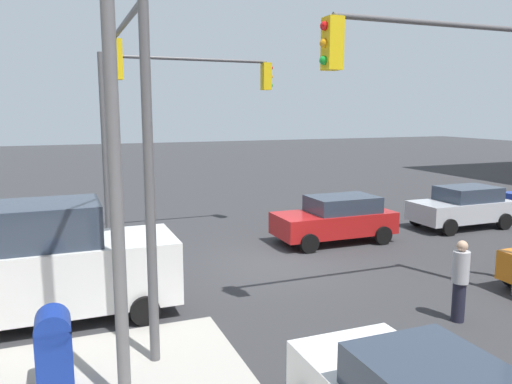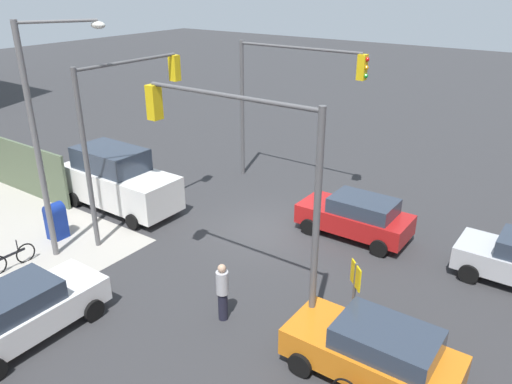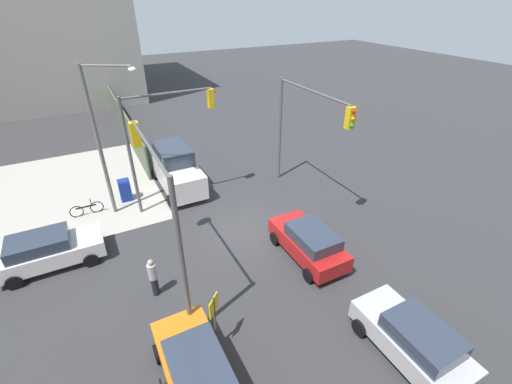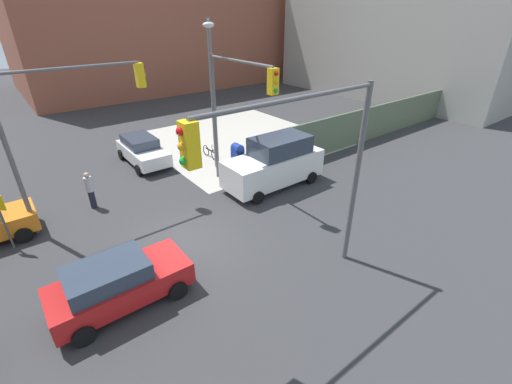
# 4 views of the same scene
# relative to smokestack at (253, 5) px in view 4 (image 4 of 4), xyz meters

# --- Properties ---
(ground_plane) EXTENTS (120.00, 120.00, 0.00)m
(ground_plane) POSITION_rel_smokestack_xyz_m (-26.29, -30.00, -8.97)
(ground_plane) COLOR #333335
(sidewalk_corner) EXTENTS (12.00, 12.00, 0.01)m
(sidewalk_corner) POSITION_rel_smokestack_xyz_m (-17.29, -21.00, -8.97)
(sidewalk_corner) COLOR #ADA89E
(sidewalk_corner) RESTS_ON ground
(construction_fence) EXTENTS (19.62, 0.12, 2.40)m
(construction_fence) POSITION_rel_smokestack_xyz_m (-8.48, -26.80, -7.77)
(construction_fence) COLOR #56664C
(construction_fence) RESTS_ON ground
(building_warehouse_north) EXTENTS (32.00, 18.00, 14.24)m
(building_warehouse_north) POSITION_rel_smokestack_xyz_m (-11.84, 4.00, -1.85)
(building_warehouse_north) COLOR #93513D
(building_warehouse_north) RESTS_ON ground
(smokestack) EXTENTS (1.80, 1.80, 17.95)m
(smokestack) POSITION_rel_smokestack_xyz_m (0.00, 0.00, 0.00)
(smokestack) COLOR brown
(smokestack) RESTS_ON ground
(traffic_signal_nw_corner) EXTENTS (5.76, 0.36, 6.50)m
(traffic_signal_nw_corner) POSITION_rel_smokestack_xyz_m (-28.58, -25.50, -4.33)
(traffic_signal_nw_corner) COLOR #59595B
(traffic_signal_nw_corner) RESTS_ON ground
(traffic_signal_se_corner) EXTENTS (6.33, 0.36, 6.50)m
(traffic_signal_se_corner) POSITION_rel_smokestack_xyz_m (-24.24, -34.50, -4.29)
(traffic_signal_se_corner) COLOR #59595B
(traffic_signal_se_corner) RESTS_ON ground
(traffic_signal_ne_corner) EXTENTS (0.36, 4.94, 6.50)m
(traffic_signal_ne_corner) POSITION_rel_smokestack_xyz_m (-21.79, -27.36, -4.38)
(traffic_signal_ne_corner) COLOR #59595B
(traffic_signal_ne_corner) RESTS_ON ground
(street_lamp_corner) EXTENTS (1.60, 2.35, 8.00)m
(street_lamp_corner) POSITION_rel_smokestack_xyz_m (-21.28, -24.52, -4.27)
(street_lamp_corner) COLOR slate
(street_lamp_corner) RESTS_ON ground
(warning_sign_two_way) EXTENTS (0.48, 0.48, 2.40)m
(warning_sign_two_way) POSITION_rel_smokestack_xyz_m (-31.69, -26.12, -7.34)
(warning_sign_two_way) COLOR #4C4C4C
(warning_sign_two_way) RESTS_ON ground
(mailbox_blue) EXTENTS (0.56, 0.64, 1.43)m
(mailbox_blue) POSITION_rel_smokestack_xyz_m (-20.09, -25.00, -8.21)
(mailbox_blue) COLOR navy
(mailbox_blue) RESTS_ON ground
(sedan_white) EXTENTS (2.02, 4.37, 1.62)m
(sedan_white) POSITION_rel_smokestack_xyz_m (-24.35, -21.04, -8.13)
(sedan_white) COLOR white
(sedan_white) RESTS_ON ground
(hatchback_red) EXTENTS (4.20, 2.02, 1.62)m
(hatchback_red) POSITION_rel_smokestack_xyz_m (-29.25, -31.66, -8.13)
(hatchback_red) COLOR #B21919
(hatchback_red) RESTS_ON ground
(van_white_delivery) EXTENTS (5.40, 2.32, 2.62)m
(van_white_delivery) POSITION_rel_smokestack_xyz_m (-19.93, -28.20, -7.69)
(van_white_delivery) COLOR white
(van_white_delivery) RESTS_ON ground
(pedestrian_crossing) EXTENTS (0.36, 0.36, 1.82)m
(pedestrian_crossing) POSITION_rel_smokestack_xyz_m (-28.29, -24.80, -8.02)
(pedestrian_crossing) COLOR #B2B2B7
(pedestrian_crossing) RESTS_ON ground
(bicycle_leaning_on_fence) EXTENTS (0.05, 1.75, 0.97)m
(bicycle_leaning_on_fence) POSITION_rel_smokestack_xyz_m (-20.69, -22.80, -8.63)
(bicycle_leaning_on_fence) COLOR black
(bicycle_leaning_on_fence) RESTS_ON ground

